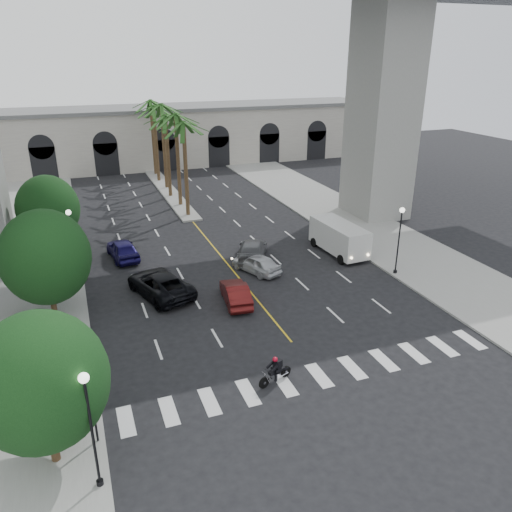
{
  "coord_description": "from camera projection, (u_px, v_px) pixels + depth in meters",
  "views": [
    {
      "loc": [
        -10.86,
        -20.86,
        15.81
      ],
      "look_at": [
        -0.75,
        6.0,
        4.06
      ],
      "focal_mm": 35.0,
      "sensor_mm": 36.0,
      "label": 1
    }
  ],
  "objects": [
    {
      "name": "pier_building",
      "position": [
        144.0,
        137.0,
        73.62
      ],
      "size": [
        71.0,
        10.5,
        8.5
      ],
      "color": "beige",
      "rests_on": "ground"
    },
    {
      "name": "sidewalk_left",
      "position": [
        26.0,
        289.0,
        35.68
      ],
      "size": [
        8.0,
        100.0,
        0.15
      ],
      "primitive_type": "cube",
      "color": "gray",
      "rests_on": "ground"
    },
    {
      "name": "pedestrian_a",
      "position": [
        52.0,
        380.0,
        24.45
      ],
      "size": [
        0.62,
        0.45,
        1.56
      ],
      "primitive_type": "imported",
      "rotation": [
        0.0,
        0.0,
        -0.15
      ],
      "color": "black",
      "rests_on": "sidewalk_left"
    },
    {
      "name": "palm_c",
      "position": [
        166.0,
        119.0,
        55.34
      ],
      "size": [
        3.2,
        3.2,
        10.1
      ],
      "color": "#47331E",
      "rests_on": "ground"
    },
    {
      "name": "street_tree_near",
      "position": [
        41.0,
        382.0,
        19.24
      ],
      "size": [
        5.2,
        5.2,
        6.89
      ],
      "color": "#382616",
      "rests_on": "ground"
    },
    {
      "name": "palm_f",
      "position": [
        151.0,
        104.0,
        65.65
      ],
      "size": [
        3.2,
        3.2,
        10.7
      ],
      "color": "#47331E",
      "rests_on": "ground"
    },
    {
      "name": "car_e",
      "position": [
        123.0,
        249.0,
        40.92
      ],
      "size": [
        2.52,
        5.03,
        1.65
      ],
      "primitive_type": "imported",
      "rotation": [
        0.0,
        0.0,
        3.26
      ],
      "color": "#15104C",
      "rests_on": "ground"
    },
    {
      "name": "car_b",
      "position": [
        236.0,
        293.0,
        33.69
      ],
      "size": [
        2.05,
        4.54,
        1.45
      ],
      "primitive_type": "imported",
      "rotation": [
        0.0,
        0.0,
        3.02
      ],
      "color": "#4F100F",
      "rests_on": "ground"
    },
    {
      "name": "ground",
      "position": [
        307.0,
        360.0,
        27.6
      ],
      "size": [
        140.0,
        140.0,
        0.0
      ],
      "primitive_type": "plane",
      "color": "black",
      "rests_on": "ground"
    },
    {
      "name": "lamp_post_left_near",
      "position": [
        90.0,
        422.0,
        18.33
      ],
      "size": [
        0.4,
        0.4,
        5.35
      ],
      "color": "black",
      "rests_on": "ground"
    },
    {
      "name": "palm_e",
      "position": [
        154.0,
        109.0,
        62.19
      ],
      "size": [
        3.2,
        3.2,
        10.4
      ],
      "color": "#47331E",
      "rests_on": "ground"
    },
    {
      "name": "car_c",
      "position": [
        160.0,
        284.0,
        34.74
      ],
      "size": [
        4.51,
        6.67,
        1.7
      ],
      "primitive_type": "imported",
      "rotation": [
        0.0,
        0.0,
        3.44
      ],
      "color": "black",
      "rests_on": "ground"
    },
    {
      "name": "lamp_post_right",
      "position": [
        399.0,
        235.0,
        37.02
      ],
      "size": [
        0.4,
        0.4,
        5.35
      ],
      "color": "black",
      "rests_on": "ground"
    },
    {
      "name": "street_tree_mid",
      "position": [
        45.0,
        257.0,
        30.43
      ],
      "size": [
        5.44,
        5.44,
        7.21
      ],
      "color": "#382616",
      "rests_on": "ground"
    },
    {
      "name": "lamp_post_left_far",
      "position": [
        72.0,
        238.0,
        36.52
      ],
      "size": [
        0.4,
        0.4,
        5.35
      ],
      "color": "black",
      "rests_on": "ground"
    },
    {
      "name": "palm_b",
      "position": [
        176.0,
        119.0,
        51.8
      ],
      "size": [
        3.2,
        3.2,
        10.6
      ],
      "color": "#47331E",
      "rests_on": "ground"
    },
    {
      "name": "motorcycle_rider",
      "position": [
        276.0,
        370.0,
        25.56
      ],
      "size": [
        2.03,
        0.84,
        1.52
      ],
      "rotation": [
        0.0,
        0.0,
        0.33
      ],
      "color": "black",
      "rests_on": "ground"
    },
    {
      "name": "car_a",
      "position": [
        257.0,
        263.0,
        38.42
      ],
      "size": [
        3.29,
        4.61,
        1.46
      ],
      "primitive_type": "imported",
      "rotation": [
        0.0,
        0.0,
        3.55
      ],
      "color": "silver",
      "rests_on": "ground"
    },
    {
      "name": "traffic_signal_far",
      "position": [
        86.0,
        347.0,
        24.27
      ],
      "size": [
        0.25,
        0.18,
        3.65
      ],
      "color": "black",
      "rests_on": "ground"
    },
    {
      "name": "palm_a",
      "position": [
        183.0,
        127.0,
        48.4
      ],
      "size": [
        3.2,
        3.2,
        10.3
      ],
      "color": "#47331E",
      "rests_on": "ground"
    },
    {
      "name": "car_d",
      "position": [
        252.0,
        250.0,
        40.8
      ],
      "size": [
        4.33,
        5.91,
        1.59
      ],
      "primitive_type": "imported",
      "rotation": [
        0.0,
        0.0,
        2.71
      ],
      "color": "slate",
      "rests_on": "ground"
    },
    {
      "name": "bridge",
      "position": [
        235.0,
        17.0,
        40.76
      ],
      "size": [
        75.0,
        13.0,
        26.0
      ],
      "color": "gray",
      "rests_on": "ground"
    },
    {
      "name": "cargo_van",
      "position": [
        339.0,
        237.0,
        41.76
      ],
      "size": [
        2.76,
        6.23,
        2.6
      ],
      "rotation": [
        0.0,
        0.0,
        0.06
      ],
      "color": "silver",
      "rests_on": "ground"
    },
    {
      "name": "traffic_signal_near",
      "position": [
        91.0,
        396.0,
        20.8
      ],
      "size": [
        0.25,
        0.18,
        3.65
      ],
      "color": "black",
      "rests_on": "ground"
    },
    {
      "name": "palm_d",
      "position": [
        161.0,
        109.0,
        58.64
      ],
      "size": [
        3.2,
        3.2,
        10.9
      ],
      "color": "#47331E",
      "rests_on": "ground"
    },
    {
      "name": "sidewalk_right",
      "position": [
        383.0,
        238.0,
        45.45
      ],
      "size": [
        8.0,
        100.0,
        0.15
      ],
      "primitive_type": "cube",
      "color": "gray",
      "rests_on": "ground"
    },
    {
      "name": "median",
      "position": [
        169.0,
        192.0,
        60.47
      ],
      "size": [
        2.0,
        24.0,
        0.2
      ],
      "primitive_type": "cube",
      "color": "gray",
      "rests_on": "ground"
    },
    {
      "name": "street_tree_far",
      "position": [
        48.0,
        209.0,
        40.94
      ],
      "size": [
        5.04,
        5.04,
        6.68
      ],
      "color": "#382616",
      "rests_on": "ground"
    }
  ]
}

